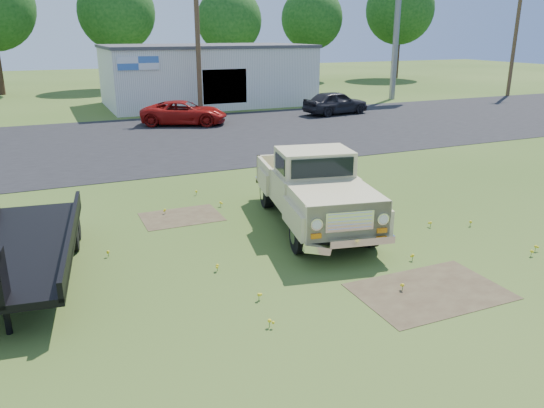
# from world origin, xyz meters

# --- Properties ---
(ground) EXTENTS (140.00, 140.00, 0.00)m
(ground) POSITION_xyz_m (0.00, 0.00, 0.00)
(ground) COLOR #344F19
(ground) RESTS_ON ground
(asphalt_lot) EXTENTS (90.00, 14.00, 0.02)m
(asphalt_lot) POSITION_xyz_m (0.00, 15.00, 0.00)
(asphalt_lot) COLOR black
(asphalt_lot) RESTS_ON ground
(dirt_patch_a) EXTENTS (3.00, 2.00, 0.01)m
(dirt_patch_a) POSITION_xyz_m (1.50, -3.00, 0.00)
(dirt_patch_a) COLOR #453524
(dirt_patch_a) RESTS_ON ground
(dirt_patch_b) EXTENTS (2.20, 1.60, 0.01)m
(dirt_patch_b) POSITION_xyz_m (-2.00, 3.50, 0.00)
(dirt_patch_b) COLOR #453524
(dirt_patch_b) RESTS_ON ground
(commercial_building) EXTENTS (14.20, 8.20, 4.15)m
(commercial_building) POSITION_xyz_m (6.00, 26.99, 2.10)
(commercial_building) COLOR #BBBBB7
(commercial_building) RESTS_ON ground
(utility_pole_mid) EXTENTS (1.60, 0.30, 9.00)m
(utility_pole_mid) POSITION_xyz_m (4.00, 22.00, 4.60)
(utility_pole_mid) COLOR #4D3124
(utility_pole_mid) RESTS_ON ground
(utility_pole_east) EXTENTS (1.60, 0.30, 9.00)m
(utility_pole_east) POSITION_xyz_m (30.00, 22.00, 4.60)
(utility_pole_east) COLOR #4D3124
(utility_pole_east) RESTS_ON ground
(treeline_d) EXTENTS (6.72, 6.72, 10.00)m
(treeline_d) POSITION_xyz_m (2.00, 40.50, 6.62)
(treeline_d) COLOR #39251A
(treeline_d) RESTS_ON ground
(treeline_e) EXTENTS (6.08, 6.08, 9.04)m
(treeline_e) POSITION_xyz_m (12.00, 39.00, 5.98)
(treeline_e) COLOR #39251A
(treeline_e) RESTS_ON ground
(treeline_f) EXTENTS (6.40, 6.40, 9.52)m
(treeline_f) POSITION_xyz_m (22.00, 41.50, 6.30)
(treeline_f) COLOR #39251A
(treeline_f) RESTS_ON ground
(treeline_g) EXTENTS (7.36, 7.36, 10.95)m
(treeline_g) POSITION_xyz_m (32.00, 40.00, 7.25)
(treeline_g) COLOR #39251A
(treeline_g) RESTS_ON ground
(vintage_pickup_truck) EXTENTS (3.30, 6.12, 2.11)m
(vintage_pickup_truck) POSITION_xyz_m (1.15, 1.45, 1.05)
(vintage_pickup_truck) COLOR tan
(vintage_pickup_truck) RESTS_ON ground
(flatbed_trailer) EXTENTS (2.81, 6.32, 1.66)m
(flatbed_trailer) POSITION_xyz_m (-6.00, 0.99, 0.83)
(flatbed_trailer) COLOR black
(flatbed_trailer) RESTS_ON ground
(red_pickup) EXTENTS (5.23, 3.87, 1.32)m
(red_pickup) POSITION_xyz_m (2.11, 18.79, 0.66)
(red_pickup) COLOR maroon
(red_pickup) RESTS_ON ground
(dark_sedan) EXTENTS (4.47, 2.26, 1.46)m
(dark_sedan) POSITION_xyz_m (11.93, 18.82, 0.73)
(dark_sedan) COLOR black
(dark_sedan) RESTS_ON ground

